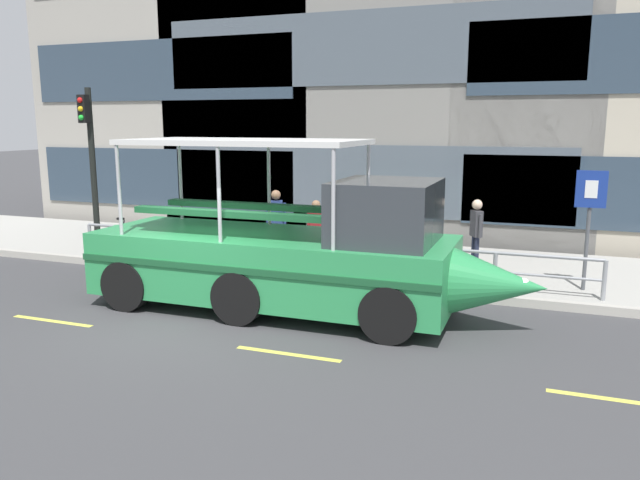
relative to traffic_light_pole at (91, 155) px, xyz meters
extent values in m
plane|color=#3D3D3F|center=(5.27, -3.74, -2.82)|extent=(120.00, 120.00, 0.00)
cube|color=#A8A59E|center=(5.27, 1.86, -2.73)|extent=(32.00, 4.80, 0.18)
cube|color=#B2ADA3|center=(5.27, -0.63, -2.73)|extent=(32.00, 0.18, 0.18)
cube|color=#DBD64C|center=(2.87, -4.68, -2.81)|extent=(1.80, 0.12, 0.01)
cube|color=#DBD64C|center=(7.67, -4.68, -2.81)|extent=(1.80, 0.12, 0.01)
cube|color=#DBD64C|center=(12.47, -4.68, -2.81)|extent=(1.80, 0.12, 0.01)
cube|color=#2D3D4C|center=(-1.04, 4.63, -1.03)|extent=(9.84, 0.06, 1.97)
cube|color=#2D3D4C|center=(-1.04, 4.63, 2.54)|extent=(9.84, 0.06, 1.97)
cube|color=#4C5660|center=(5.92, 4.63, -0.89)|extent=(12.55, 0.06, 2.12)
cube|color=#4C5660|center=(5.92, 4.63, 2.98)|extent=(12.55, 0.06, 2.12)
cylinder|color=gray|center=(6.31, -0.29, -1.83)|extent=(12.54, 0.07, 0.07)
cylinder|color=gray|center=(6.31, -0.29, -2.23)|extent=(12.54, 0.06, 0.06)
cylinder|color=gray|center=(0.04, -0.29, -2.23)|extent=(0.09, 0.09, 0.81)
cylinder|color=gray|center=(2.13, -0.29, -2.23)|extent=(0.09, 0.09, 0.81)
cylinder|color=gray|center=(4.22, -0.29, -2.23)|extent=(0.09, 0.09, 0.81)
cylinder|color=gray|center=(6.31, -0.29, -2.23)|extent=(0.09, 0.09, 0.81)
cylinder|color=gray|center=(8.40, -0.29, -2.23)|extent=(0.09, 0.09, 0.81)
cylinder|color=gray|center=(10.49, -0.29, -2.23)|extent=(0.09, 0.09, 0.81)
cylinder|color=gray|center=(12.58, -0.29, -2.23)|extent=(0.09, 0.09, 0.81)
cylinder|color=black|center=(0.00, 0.06, -0.45)|extent=(0.16, 0.16, 4.37)
cube|color=black|center=(0.00, -0.14, 1.18)|extent=(0.24, 0.20, 0.72)
sphere|color=red|center=(0.00, -0.25, 1.40)|extent=(0.14, 0.14, 0.14)
sphere|color=gold|center=(0.00, -0.25, 1.18)|extent=(0.14, 0.14, 0.14)
sphere|color=green|center=(0.00, -0.25, 0.96)|extent=(0.14, 0.14, 0.14)
cylinder|color=#4C4F54|center=(12.25, 0.43, -1.39)|extent=(0.08, 0.08, 2.49)
cube|color=navy|center=(12.25, 0.38, -0.50)|extent=(0.60, 0.04, 0.76)
cube|color=white|center=(12.25, 0.36, -0.50)|extent=(0.24, 0.01, 0.36)
torus|color=black|center=(1.44, 0.18, -2.29)|extent=(0.70, 0.04, 0.70)
torus|color=black|center=(0.40, 0.18, -2.29)|extent=(0.70, 0.04, 0.70)
cylinder|color=black|center=(0.92, 0.18, -2.13)|extent=(0.95, 0.04, 0.04)
cylinder|color=black|center=(0.74, 0.18, -1.99)|extent=(0.19, 0.04, 0.51)
cube|color=black|center=(0.70, 0.18, -1.71)|extent=(0.20, 0.08, 0.06)
cylinder|color=#A5A5AA|center=(1.40, 0.18, -1.79)|extent=(0.03, 0.46, 0.03)
cube|color=#2D9351|center=(6.40, -2.52, -1.92)|extent=(7.07, 2.41, 1.24)
cone|color=#2D9351|center=(10.73, -2.52, -1.92)|extent=(1.59, 1.17, 1.17)
cylinder|color=#2D9351|center=(2.87, -2.52, -1.92)|extent=(0.35, 1.17, 1.17)
cube|color=#19512C|center=(6.40, -3.74, -1.77)|extent=(7.07, 0.04, 0.12)
sphere|color=white|center=(11.13, -2.52, -1.87)|extent=(0.22, 0.22, 0.22)
cube|color=#33383D|center=(8.70, -2.52, -0.75)|extent=(1.77, 2.02, 1.12)
cube|color=silver|center=(5.87, -2.52, 0.47)|extent=(4.59, 2.22, 0.10)
cylinder|color=#B2B2B7|center=(8.05, -1.46, -0.44)|extent=(0.07, 0.07, 1.73)
cylinder|color=#B2B2B7|center=(8.05, -3.58, -0.44)|extent=(0.07, 0.07, 1.73)
cylinder|color=#B2B2B7|center=(5.87, -1.46, -0.44)|extent=(0.07, 0.07, 1.73)
cylinder|color=#B2B2B7|center=(5.87, -3.58, -0.44)|extent=(0.07, 0.07, 1.73)
cylinder|color=#B2B2B7|center=(3.70, -1.46, -0.44)|extent=(0.07, 0.07, 1.73)
cylinder|color=#B2B2B7|center=(3.70, -3.58, -0.44)|extent=(0.07, 0.07, 1.73)
cube|color=#19512C|center=(5.87, -1.94, -0.86)|extent=(4.23, 0.28, 0.12)
cube|color=#19512C|center=(5.87, -3.10, -0.86)|extent=(4.23, 0.28, 0.12)
cylinder|color=black|center=(9.05, -1.41, -2.32)|extent=(1.00, 0.28, 1.00)
cylinder|color=black|center=(9.05, -3.63, -2.32)|extent=(1.00, 0.28, 1.00)
cylinder|color=black|center=(6.23, -1.41, -2.32)|extent=(1.00, 0.28, 1.00)
cylinder|color=black|center=(6.23, -3.63, -2.32)|extent=(1.00, 0.28, 1.00)
cylinder|color=black|center=(3.75, -1.41, -2.32)|extent=(1.00, 0.28, 1.00)
cylinder|color=black|center=(3.75, -3.63, -2.32)|extent=(1.00, 0.28, 1.00)
cylinder|color=#1E2338|center=(9.87, 1.32, -2.21)|extent=(0.11, 0.11, 0.86)
cylinder|color=#1E2338|center=(9.96, 1.17, -2.21)|extent=(0.11, 0.11, 0.86)
cube|color=#38383D|center=(9.91, 1.25, -1.48)|extent=(0.32, 0.37, 0.61)
cylinder|color=#38383D|center=(9.81, 1.43, -1.51)|extent=(0.07, 0.07, 0.55)
cylinder|color=#38383D|center=(10.02, 1.06, -1.51)|extent=(0.07, 0.07, 0.55)
sphere|color=beige|center=(9.91, 1.25, -1.03)|extent=(0.24, 0.24, 0.24)
cylinder|color=black|center=(6.11, 0.94, -2.25)|extent=(0.10, 0.10, 0.79)
cylinder|color=black|center=(5.96, 0.91, -2.25)|extent=(0.10, 0.10, 0.79)
cube|color=maroon|center=(6.04, 0.92, -1.57)|extent=(0.32, 0.23, 0.56)
cylinder|color=maroon|center=(6.23, 0.96, -1.60)|extent=(0.07, 0.07, 0.50)
cylinder|color=maroon|center=(5.85, 0.88, -1.60)|extent=(0.07, 0.07, 0.50)
sphere|color=#936B4C|center=(6.04, 0.92, -1.17)|extent=(0.22, 0.22, 0.22)
cylinder|color=#47423D|center=(5.00, 1.02, -2.19)|extent=(0.11, 0.11, 0.89)
cylinder|color=#47423D|center=(4.84, 0.95, -2.19)|extent=(0.11, 0.11, 0.89)
cube|color=navy|center=(4.92, 0.98, -1.44)|extent=(0.38, 0.31, 0.63)
cylinder|color=navy|center=(5.12, 1.07, -1.47)|extent=(0.08, 0.08, 0.56)
cylinder|color=navy|center=(4.72, 0.90, -1.47)|extent=(0.08, 0.08, 0.56)
sphere|color=#936B4C|center=(4.92, 0.98, -0.98)|extent=(0.24, 0.24, 0.24)
camera|label=1|loc=(11.40, -13.26, 0.84)|focal=34.50mm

